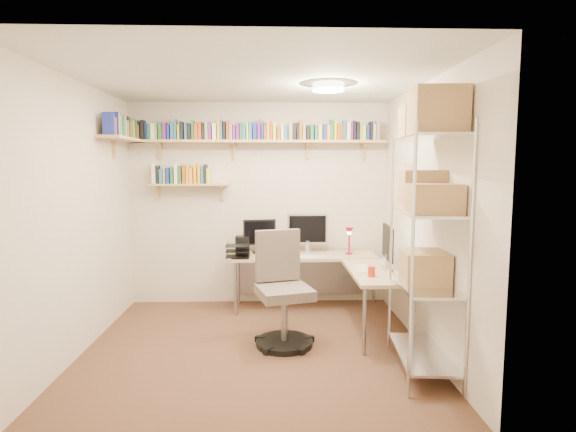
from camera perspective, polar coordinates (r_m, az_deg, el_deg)
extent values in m
plane|color=#4C2B20|center=(4.47, -4.17, -16.36)|extent=(3.20, 3.20, 0.00)
cube|color=beige|center=(5.64, -3.70, 1.51)|extent=(3.20, 0.04, 2.50)
cube|color=beige|center=(4.51, -25.08, -0.28)|extent=(0.04, 3.00, 2.50)
cube|color=beige|center=(4.39, 17.07, -0.12)|extent=(0.04, 3.00, 2.50)
cube|color=beige|center=(2.67, -5.58, -3.87)|extent=(3.20, 0.04, 2.50)
cube|color=silver|center=(4.20, -4.45, 17.00)|extent=(3.20, 3.00, 0.04)
cube|color=white|center=(4.88, 14.97, 4.10)|extent=(0.01, 0.30, 0.42)
cube|color=silver|center=(4.51, 16.43, 3.25)|extent=(0.01, 0.28, 0.38)
cylinder|color=#FFEAC6|center=(4.42, 5.15, 15.93)|extent=(0.30, 0.30, 0.06)
cube|color=tan|center=(5.51, -3.80, 9.42)|extent=(3.05, 0.25, 0.03)
cube|color=tan|center=(5.34, -20.19, 9.15)|extent=(0.25, 1.00, 0.03)
cube|color=tan|center=(5.62, -12.47, 3.91)|extent=(0.95, 0.20, 0.02)
cube|color=tan|center=(5.73, -15.99, 8.36)|extent=(0.03, 0.20, 0.20)
cube|color=tan|center=(5.58, -6.89, 8.62)|extent=(0.03, 0.20, 0.20)
cube|color=tan|center=(5.58, 2.47, 8.66)|extent=(0.03, 0.20, 0.20)
cube|color=tan|center=(5.68, 9.61, 8.54)|extent=(0.03, 0.20, 0.20)
cube|color=#B04817|center=(5.75, -18.85, 10.30)|extent=(0.02, 0.13, 0.24)
cube|color=black|center=(5.74, -18.43, 10.23)|extent=(0.04, 0.11, 0.22)
cube|color=black|center=(5.72, -17.92, 10.32)|extent=(0.04, 0.11, 0.23)
cube|color=#1D2C98|center=(5.71, -17.48, 10.15)|extent=(0.03, 0.11, 0.19)
cube|color=#23692E|center=(5.70, -17.12, 10.08)|extent=(0.03, 0.14, 0.18)
cube|color=white|center=(5.69, -16.67, 10.18)|extent=(0.04, 0.15, 0.19)
cube|color=gray|center=(5.68, -16.30, 10.15)|extent=(0.02, 0.12, 0.18)
cube|color=#23692E|center=(5.67, -15.84, 10.27)|extent=(0.04, 0.14, 0.20)
cube|color=#77217D|center=(5.66, -15.35, 10.32)|extent=(0.04, 0.12, 0.21)
cube|color=#1D2C98|center=(5.65, -14.89, 10.22)|extent=(0.03, 0.13, 0.18)
cube|color=#2C6684|center=(5.64, -14.41, 10.30)|extent=(0.04, 0.12, 0.19)
cube|color=#2C6684|center=(5.63, -14.04, 10.58)|extent=(0.02, 0.14, 0.25)
cube|color=#CEE82B|center=(5.62, -13.65, 10.24)|extent=(0.02, 0.13, 0.18)
cube|color=black|center=(5.61, -13.27, 10.46)|extent=(0.04, 0.15, 0.22)
cube|color=#2C6684|center=(5.61, -12.79, 10.43)|extent=(0.03, 0.11, 0.21)
cube|color=black|center=(5.60, -12.37, 10.38)|extent=(0.04, 0.12, 0.19)
cube|color=#23692E|center=(5.59, -11.93, 10.57)|extent=(0.03, 0.13, 0.23)
cube|color=#B04817|center=(5.58, -11.52, 10.41)|extent=(0.04, 0.15, 0.19)
cube|color=#B04817|center=(5.58, -11.06, 10.53)|extent=(0.04, 0.13, 0.22)
cube|color=black|center=(5.57, -10.66, 10.45)|extent=(0.02, 0.13, 0.20)
cube|color=gray|center=(5.57, -10.27, 10.65)|extent=(0.03, 0.14, 0.23)
cube|color=#77217D|center=(5.56, -9.86, 10.47)|extent=(0.03, 0.13, 0.20)
cube|color=white|center=(5.55, -9.30, 10.50)|extent=(0.04, 0.14, 0.20)
cube|color=orange|center=(5.55, -8.77, 10.74)|extent=(0.03, 0.13, 0.24)
cube|color=#2C6684|center=(5.55, -8.44, 10.72)|extent=(0.02, 0.13, 0.24)
cube|color=black|center=(5.54, -8.07, 10.65)|extent=(0.03, 0.12, 0.22)
cube|color=#B04817|center=(5.54, -7.65, 10.72)|extent=(0.03, 0.12, 0.23)
cube|color=gray|center=(5.53, -7.24, 10.53)|extent=(0.03, 0.11, 0.19)
cube|color=#77217D|center=(5.53, -6.83, 10.45)|extent=(0.03, 0.11, 0.18)
cube|color=#77217D|center=(5.53, -6.38, 10.59)|extent=(0.04, 0.12, 0.20)
cube|color=#23692E|center=(5.52, -5.97, 10.63)|extent=(0.02, 0.15, 0.21)
cube|color=#2C6684|center=(5.52, -5.58, 10.47)|extent=(0.04, 0.14, 0.18)
cube|color=#CEE82B|center=(5.52, -5.15, 10.66)|extent=(0.02, 0.14, 0.21)
cube|color=#2C6684|center=(5.52, -4.77, 10.69)|extent=(0.03, 0.15, 0.22)
cube|color=#1D2C98|center=(5.51, -4.22, 10.59)|extent=(0.04, 0.14, 0.20)
cube|color=#77217D|center=(5.51, -3.69, 10.86)|extent=(0.03, 0.12, 0.25)
cube|color=#1D2C98|center=(5.51, -3.26, 10.73)|extent=(0.02, 0.12, 0.22)
cube|color=#B04817|center=(5.51, -2.88, 10.48)|extent=(0.03, 0.15, 0.17)
cube|color=orange|center=(5.51, -2.51, 10.70)|extent=(0.03, 0.15, 0.22)
cube|color=#B04817|center=(5.51, -2.13, 10.80)|extent=(0.02, 0.13, 0.23)
cube|color=#CEE82B|center=(5.51, -1.73, 10.66)|extent=(0.04, 0.15, 0.21)
cube|color=#B04817|center=(5.51, -1.19, 10.50)|extent=(0.04, 0.14, 0.18)
cube|color=white|center=(5.51, -0.75, 10.55)|extent=(0.03, 0.12, 0.19)
cube|color=#2C6684|center=(5.51, -0.32, 10.49)|extent=(0.04, 0.13, 0.17)
cube|color=gray|center=(5.52, 0.30, 10.67)|extent=(0.04, 0.14, 0.21)
cube|color=black|center=(5.52, 0.78, 10.63)|extent=(0.04, 0.13, 0.20)
cube|color=black|center=(5.52, 1.22, 10.65)|extent=(0.02, 0.11, 0.21)
cube|color=#B04817|center=(5.52, 1.58, 10.82)|extent=(0.03, 0.12, 0.24)
cube|color=gray|center=(5.52, 2.03, 10.52)|extent=(0.04, 0.14, 0.18)
cube|color=black|center=(5.53, 2.52, 10.49)|extent=(0.03, 0.12, 0.18)
cube|color=#23692E|center=(5.53, 3.03, 10.51)|extent=(0.04, 0.12, 0.18)
cube|color=#2C6684|center=(5.54, 3.55, 10.51)|extent=(0.03, 0.15, 0.18)
cube|color=#CEE82B|center=(5.54, 4.06, 10.53)|extent=(0.04, 0.13, 0.19)
cube|color=#1D2C98|center=(5.55, 4.64, 10.52)|extent=(0.04, 0.14, 0.19)
cube|color=orange|center=(5.55, 5.10, 10.46)|extent=(0.04, 0.15, 0.18)
cube|color=#23692E|center=(5.56, 5.53, 10.79)|extent=(0.04, 0.12, 0.25)
cube|color=#CEE82B|center=(5.56, 5.96, 10.66)|extent=(0.02, 0.15, 0.22)
cube|color=#B04817|center=(5.57, 6.37, 10.54)|extent=(0.03, 0.14, 0.20)
cube|color=#B04817|center=(5.57, 6.73, 10.50)|extent=(0.03, 0.13, 0.19)
cube|color=#2C6684|center=(5.58, 7.10, 10.71)|extent=(0.03, 0.12, 0.24)
cube|color=white|center=(5.59, 7.61, 10.59)|extent=(0.04, 0.13, 0.22)
cube|color=#77217D|center=(5.59, 8.04, 10.57)|extent=(0.03, 0.11, 0.21)
cube|color=black|center=(5.60, 8.37, 10.66)|extent=(0.02, 0.14, 0.23)
cube|color=black|center=(5.61, 8.77, 10.58)|extent=(0.03, 0.13, 0.22)
cube|color=gray|center=(5.61, 9.13, 10.51)|extent=(0.02, 0.15, 0.21)
cube|color=#CEE82B|center=(5.62, 9.51, 10.36)|extent=(0.04, 0.14, 0.18)
cube|color=#1D2C98|center=(5.63, 10.01, 10.36)|extent=(0.03, 0.12, 0.18)
cube|color=black|center=(5.64, 10.43, 10.55)|extent=(0.03, 0.14, 0.22)
cube|color=white|center=(5.65, 10.81, 10.38)|extent=(0.03, 0.11, 0.19)
cube|color=gray|center=(5.66, 11.25, 10.58)|extent=(0.04, 0.12, 0.24)
cube|color=#1D2C98|center=(4.94, -21.83, 10.83)|extent=(0.11, 0.04, 0.23)
cube|color=#B04817|center=(4.98, -21.64, 10.55)|extent=(0.12, 0.04, 0.18)
cube|color=#1D2C98|center=(5.03, -21.46, 10.84)|extent=(0.14, 0.03, 0.24)
cube|color=#CEE82B|center=(5.07, -21.29, 10.79)|extent=(0.12, 0.04, 0.24)
cube|color=gray|center=(5.12, -21.09, 10.60)|extent=(0.13, 0.04, 0.21)
cube|color=#23692E|center=(5.17, -20.90, 10.53)|extent=(0.15, 0.04, 0.20)
cube|color=#2C6684|center=(5.21, -20.73, 10.52)|extent=(0.14, 0.04, 0.21)
cube|color=gray|center=(5.26, -20.56, 10.67)|extent=(0.13, 0.03, 0.24)
cube|color=orange|center=(5.29, -20.44, 10.31)|extent=(0.12, 0.02, 0.18)
cube|color=gray|center=(5.32, -20.32, 10.32)|extent=(0.14, 0.02, 0.19)
cube|color=black|center=(5.36, -20.20, 10.55)|extent=(0.13, 0.04, 0.23)
cube|color=#B04817|center=(5.39, -20.07, 10.24)|extent=(0.15, 0.03, 0.18)
cube|color=#23692E|center=(5.43, -19.95, 10.45)|extent=(0.14, 0.03, 0.22)
cube|color=#23692E|center=(5.47, -19.82, 10.33)|extent=(0.13, 0.04, 0.21)
cube|color=orange|center=(5.51, -19.67, 10.30)|extent=(0.14, 0.04, 0.21)
cube|color=#1D2C98|center=(5.56, -19.50, 10.14)|extent=(0.11, 0.04, 0.18)
cube|color=#23692E|center=(5.60, -19.37, 10.31)|extent=(0.14, 0.04, 0.22)
cube|color=white|center=(5.65, -19.22, 10.11)|extent=(0.11, 0.02, 0.19)
cube|color=#B04817|center=(5.68, -19.10, 10.02)|extent=(0.14, 0.03, 0.17)
cube|color=#2C6684|center=(5.73, -18.98, 10.28)|extent=(0.11, 0.04, 0.23)
cube|color=white|center=(5.70, -16.56, 5.22)|extent=(0.04, 0.14, 0.25)
cube|color=black|center=(5.69, -16.16, 5.08)|extent=(0.03, 0.14, 0.22)
cube|color=#2C6684|center=(5.68, -15.76, 4.85)|extent=(0.04, 0.12, 0.17)
cube|color=gray|center=(5.67, -15.37, 4.94)|extent=(0.03, 0.11, 0.19)
cube|color=#1D2C98|center=(5.66, -14.95, 4.98)|extent=(0.04, 0.12, 0.20)
cube|color=#23692E|center=(5.65, -14.46, 5.02)|extent=(0.03, 0.13, 0.20)
cube|color=white|center=(5.64, -13.96, 5.22)|extent=(0.04, 0.14, 0.24)
cube|color=#23692E|center=(5.63, -13.48, 5.13)|extent=(0.03, 0.14, 0.22)
cube|color=#B04817|center=(5.62, -12.97, 5.18)|extent=(0.04, 0.14, 0.23)
cube|color=orange|center=(5.61, -12.55, 5.15)|extent=(0.03, 0.13, 0.22)
cube|color=orange|center=(5.61, -12.14, 4.99)|extent=(0.04, 0.14, 0.19)
cube|color=orange|center=(5.60, -11.65, 5.28)|extent=(0.03, 0.14, 0.24)
cube|color=orange|center=(5.59, -11.17, 5.21)|extent=(0.03, 0.11, 0.22)
cube|color=#2C6684|center=(5.58, -10.76, 5.16)|extent=(0.03, 0.13, 0.21)
cube|color=black|center=(5.58, -10.41, 5.27)|extent=(0.03, 0.15, 0.23)
cube|color=#CEE82B|center=(5.58, -10.05, 5.02)|extent=(0.03, 0.14, 0.18)
cube|color=beige|center=(5.42, 2.09, -5.11)|extent=(1.71, 0.54, 0.04)
cube|color=beige|center=(4.71, 11.11, -6.97)|extent=(0.54, 1.17, 0.04)
cylinder|color=gray|center=(5.28, -6.66, -9.16)|extent=(0.04, 0.04, 0.63)
cylinder|color=gray|center=(5.72, -6.29, -7.96)|extent=(0.04, 0.04, 0.63)
cylinder|color=gray|center=(5.84, 10.83, -7.72)|extent=(0.04, 0.04, 0.63)
cylinder|color=gray|center=(4.25, 9.66, -13.09)|extent=(0.04, 0.04, 0.63)
cylinder|color=gray|center=(4.36, 15.61, -12.73)|extent=(0.04, 0.04, 0.63)
cube|color=gray|center=(5.71, 1.91, -7.48)|extent=(1.62, 0.02, 0.49)
cube|color=silver|center=(5.48, 2.49, -1.65)|extent=(0.49, 0.03, 0.38)
cube|color=black|center=(5.46, 2.50, -1.67)|extent=(0.45, 0.00, 0.33)
cube|color=black|center=(5.47, -3.64, -2.05)|extent=(0.40, 0.03, 0.31)
cube|color=black|center=(4.72, 12.55, -3.29)|extent=(0.03, 0.52, 0.34)
cube|color=white|center=(4.72, 12.34, -3.29)|extent=(0.00, 0.47, 0.29)
cube|color=white|center=(5.26, 2.71, -5.19)|extent=(0.38, 0.12, 0.01)
cube|color=white|center=(4.72, 9.38, -6.60)|extent=(0.12, 0.36, 0.01)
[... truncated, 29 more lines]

